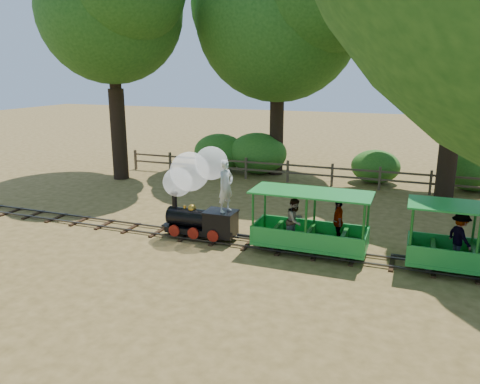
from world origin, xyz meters
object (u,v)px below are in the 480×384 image
(carriage_rear, at_px, (477,246))
(fence, at_px, (310,171))
(locomotive, at_px, (196,186))
(carriage_front, at_px, (311,227))

(carriage_rear, height_order, fence, carriage_rear)
(fence, bearing_deg, locomotive, -101.84)
(carriage_front, relative_size, fence, 0.18)
(carriage_front, relative_size, carriage_rear, 1.00)
(carriage_front, bearing_deg, locomotive, 178.75)
(locomotive, relative_size, carriage_rear, 0.89)
(fence, bearing_deg, carriage_front, -77.15)
(locomotive, distance_m, fence, 8.17)
(carriage_front, height_order, fence, carriage_front)
(locomotive, height_order, carriage_front, locomotive)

